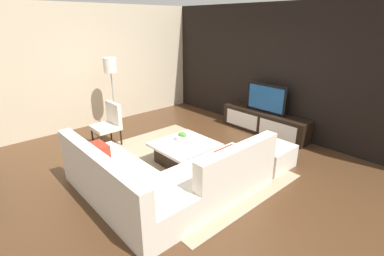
# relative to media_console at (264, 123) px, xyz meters

# --- Properties ---
(ground_plane) EXTENTS (14.00, 14.00, 0.00)m
(ground_plane) POSITION_rel_media_console_xyz_m (0.00, -2.40, -0.25)
(ground_plane) COLOR #4C301C
(feature_wall_back) EXTENTS (6.40, 0.12, 2.80)m
(feature_wall_back) POSITION_rel_media_console_xyz_m (0.00, 0.30, 1.15)
(feature_wall_back) COLOR black
(feature_wall_back) RESTS_ON ground
(side_wall_left) EXTENTS (0.12, 5.20, 2.80)m
(side_wall_left) POSITION_rel_media_console_xyz_m (-3.20, -2.20, 1.15)
(side_wall_left) COLOR beige
(side_wall_left) RESTS_ON ground
(area_rug) EXTENTS (3.33, 2.44, 0.01)m
(area_rug) POSITION_rel_media_console_xyz_m (-0.10, -2.40, -0.24)
(area_rug) COLOR tan
(area_rug) RESTS_ON ground
(media_console) EXTENTS (2.08, 0.44, 0.50)m
(media_console) POSITION_rel_media_console_xyz_m (0.00, 0.00, 0.00)
(media_console) COLOR black
(media_console) RESTS_ON ground
(television) EXTENTS (0.98, 0.06, 0.64)m
(television) POSITION_rel_media_console_xyz_m (0.00, 0.00, 0.57)
(television) COLOR black
(television) RESTS_ON media_console
(sectional_couch) EXTENTS (2.32, 2.40, 0.86)m
(sectional_couch) POSITION_rel_media_console_xyz_m (0.51, -3.24, 0.04)
(sectional_couch) COLOR silver
(sectional_couch) RESTS_ON ground
(coffee_table) EXTENTS (0.98, 1.01, 0.38)m
(coffee_table) POSITION_rel_media_console_xyz_m (-0.10, -2.30, -0.05)
(coffee_table) COLOR black
(coffee_table) RESTS_ON ground
(accent_chair_near) EXTENTS (0.53, 0.50, 0.87)m
(accent_chair_near) POSITION_rel_media_console_xyz_m (-1.79, -2.89, 0.24)
(accent_chair_near) COLOR black
(accent_chair_near) RESTS_ON ground
(floor_lamp) EXTENTS (0.30, 0.30, 1.67)m
(floor_lamp) POSITION_rel_media_console_xyz_m (-2.52, -2.39, 1.14)
(floor_lamp) COLOR #A5A5AA
(floor_lamp) RESTS_ON ground
(ottoman) EXTENTS (0.70, 0.70, 0.40)m
(ottoman) POSITION_rel_media_console_xyz_m (0.98, -1.25, -0.05)
(ottoman) COLOR silver
(ottoman) RESTS_ON ground
(fruit_bowl) EXTENTS (0.28, 0.28, 0.14)m
(fruit_bowl) POSITION_rel_media_console_xyz_m (-0.28, -2.20, 0.18)
(fruit_bowl) COLOR silver
(fruit_bowl) RESTS_ON coffee_table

